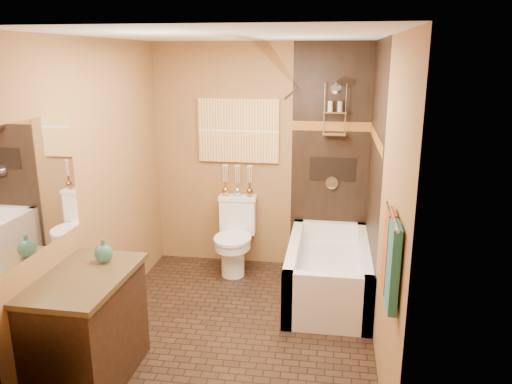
% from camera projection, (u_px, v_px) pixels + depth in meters
% --- Properties ---
extents(floor, '(3.00, 3.00, 0.00)m').
position_uv_depth(floor, '(236.00, 327.00, 4.46)').
color(floor, black).
rests_on(floor, ground).
extents(wall_left, '(0.02, 3.00, 2.50)m').
position_uv_depth(wall_left, '(98.00, 187.00, 4.31)').
color(wall_left, olive).
rests_on(wall_left, floor).
extents(wall_right, '(0.02, 3.00, 2.50)m').
position_uv_depth(wall_right, '(383.00, 199.00, 3.96)').
color(wall_right, olive).
rests_on(wall_right, floor).
extents(wall_back, '(2.40, 0.02, 2.50)m').
position_uv_depth(wall_back, '(260.00, 158.00, 5.56)').
color(wall_back, olive).
rests_on(wall_back, floor).
extents(wall_front, '(2.40, 0.02, 2.50)m').
position_uv_depth(wall_front, '(181.00, 266.00, 2.70)').
color(wall_front, olive).
rests_on(wall_front, floor).
extents(ceiling, '(3.00, 3.00, 0.00)m').
position_uv_depth(ceiling, '(233.00, 35.00, 3.80)').
color(ceiling, silver).
rests_on(ceiling, wall_back).
extents(alcove_tile_back, '(0.85, 0.01, 2.50)m').
position_uv_depth(alcove_tile_back, '(331.00, 160.00, 5.44)').
color(alcove_tile_back, black).
rests_on(alcove_tile_back, wall_back).
extents(alcove_tile_right, '(0.01, 1.50, 2.50)m').
position_uv_depth(alcove_tile_right, '(374.00, 177.00, 4.67)').
color(alcove_tile_right, black).
rests_on(alcove_tile_right, wall_right).
extents(mosaic_band_back, '(0.85, 0.01, 0.10)m').
position_uv_depth(mosaic_band_back, '(332.00, 126.00, 5.33)').
color(mosaic_band_back, brown).
rests_on(mosaic_band_back, alcove_tile_back).
extents(mosaic_band_right, '(0.01, 1.50, 0.10)m').
position_uv_depth(mosaic_band_right, '(376.00, 138.00, 4.58)').
color(mosaic_band_right, brown).
rests_on(mosaic_band_right, alcove_tile_right).
extents(alcove_niche, '(0.50, 0.01, 0.25)m').
position_uv_depth(alcove_niche, '(332.00, 169.00, 5.45)').
color(alcove_niche, black).
rests_on(alcove_niche, alcove_tile_back).
extents(shower_fixtures, '(0.24, 0.33, 1.16)m').
position_uv_depth(shower_fixtures, '(334.00, 123.00, 5.22)').
color(shower_fixtures, silver).
rests_on(shower_fixtures, floor).
extents(curtain_rod, '(0.03, 1.55, 0.03)m').
position_uv_depth(curtain_rod, '(292.00, 93.00, 4.58)').
color(curtain_rod, silver).
rests_on(curtain_rod, wall_back).
extents(towel_bar, '(0.02, 0.55, 0.02)m').
position_uv_depth(towel_bar, '(392.00, 216.00, 2.91)').
color(towel_bar, silver).
rests_on(towel_bar, wall_right).
extents(towel_teal, '(0.05, 0.22, 0.52)m').
position_uv_depth(towel_teal, '(393.00, 267.00, 2.86)').
color(towel_teal, '#1F6869').
rests_on(towel_teal, towel_bar).
extents(towel_rust, '(0.05, 0.22, 0.52)m').
position_uv_depth(towel_rust, '(389.00, 250.00, 3.10)').
color(towel_rust, '#933F1A').
rests_on(towel_rust, towel_bar).
extents(sunset_painting, '(0.90, 0.04, 0.70)m').
position_uv_depth(sunset_painting, '(238.00, 131.00, 5.49)').
color(sunset_painting, '#C87F2F').
rests_on(sunset_painting, wall_back).
extents(vanity_mirror, '(0.01, 1.00, 0.90)m').
position_uv_depth(vanity_mirror, '(37.00, 185.00, 3.39)').
color(vanity_mirror, white).
rests_on(vanity_mirror, wall_left).
extents(bathtub, '(0.80, 1.50, 0.55)m').
position_uv_depth(bathtub, '(328.00, 275.00, 5.00)').
color(bathtub, white).
rests_on(bathtub, floor).
extents(toilet, '(0.43, 0.63, 0.82)m').
position_uv_depth(toilet, '(235.00, 236.00, 5.54)').
color(toilet, white).
rests_on(toilet, floor).
extents(vanity, '(0.60, 0.97, 0.85)m').
position_uv_depth(vanity, '(87.00, 329.00, 3.63)').
color(vanity, black).
rests_on(vanity, floor).
extents(teal_bottle, '(0.15, 0.15, 0.22)m').
position_uv_depth(teal_bottle, '(103.00, 251.00, 3.73)').
color(teal_bottle, '#246E60').
rests_on(teal_bottle, vanity).
extents(bud_vases, '(0.35, 0.07, 0.34)m').
position_uv_depth(bud_vases, '(237.00, 180.00, 5.56)').
color(bud_vases, '#CA8A3F').
rests_on(bud_vases, toilet).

